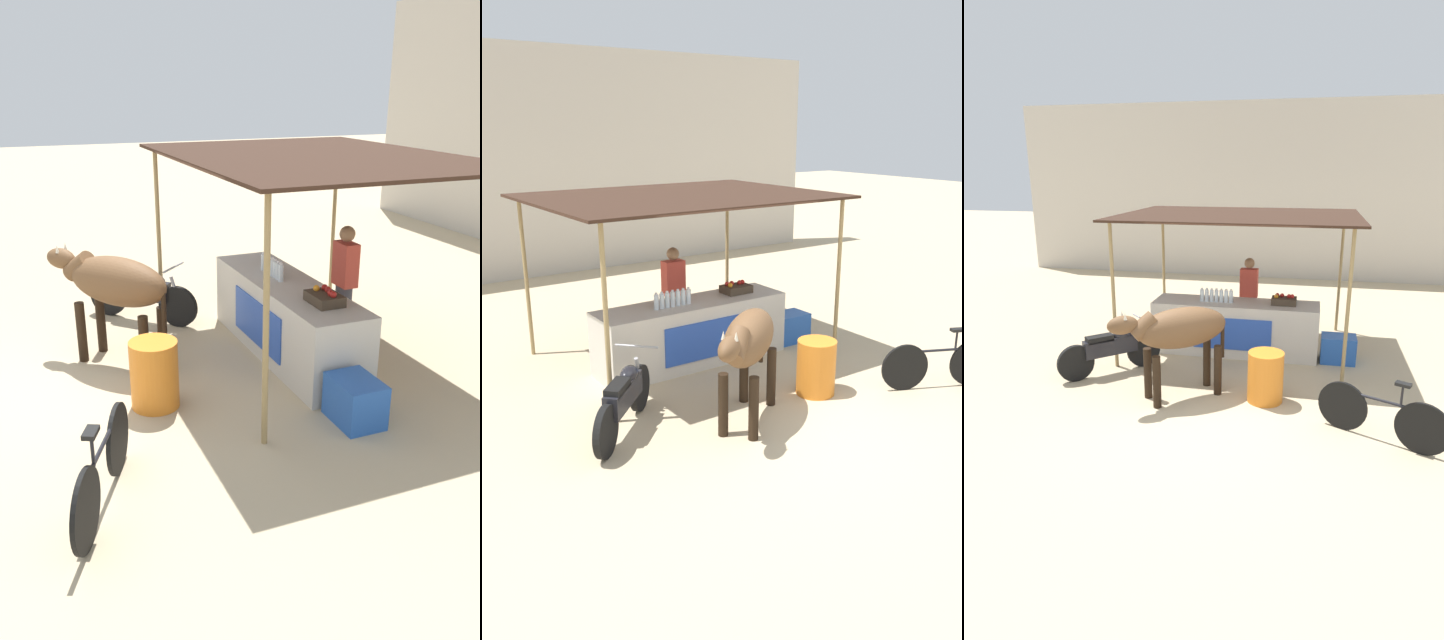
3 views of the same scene
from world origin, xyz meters
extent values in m
plane|color=tan|center=(0.00, 0.00, 0.00)|extent=(60.00, 60.00, 0.00)
cube|color=beige|center=(0.00, 9.26, 2.60)|extent=(16.00, 0.50, 5.19)
cube|color=beige|center=(0.00, 2.20, 0.48)|extent=(3.00, 0.80, 0.96)
cube|color=#264CB2|center=(0.00, 1.79, 0.48)|extent=(1.40, 0.02, 0.58)
cube|color=#382319|center=(0.00, 2.50, 2.50)|extent=(4.20, 3.20, 0.04)
cylinder|color=#997F51|center=(-1.89, 1.06, 1.25)|extent=(0.06, 0.06, 2.50)
cylinder|color=#997F51|center=(1.89, 1.06, 1.25)|extent=(0.06, 0.06, 2.50)
cylinder|color=#997F51|center=(-1.89, 3.94, 1.25)|extent=(0.06, 0.06, 2.50)
cylinder|color=#997F51|center=(1.89, 3.94, 1.25)|extent=(0.06, 0.06, 2.50)
cylinder|color=silver|center=(-0.62, 2.15, 1.07)|extent=(0.07, 0.07, 0.22)
cylinder|color=white|center=(-0.62, 2.15, 1.19)|extent=(0.04, 0.04, 0.03)
cylinder|color=silver|center=(-0.53, 2.15, 1.07)|extent=(0.07, 0.07, 0.22)
cylinder|color=white|center=(-0.53, 2.15, 1.19)|extent=(0.04, 0.04, 0.03)
cylinder|color=silver|center=(-0.44, 2.15, 1.07)|extent=(0.07, 0.07, 0.22)
cylinder|color=white|center=(-0.44, 2.15, 1.19)|extent=(0.04, 0.04, 0.03)
cylinder|color=silver|center=(-0.35, 2.15, 1.07)|extent=(0.07, 0.07, 0.22)
cylinder|color=white|center=(-0.35, 2.15, 1.19)|extent=(0.04, 0.04, 0.03)
cylinder|color=silver|center=(-0.26, 2.15, 1.07)|extent=(0.07, 0.07, 0.22)
cylinder|color=white|center=(-0.26, 2.15, 1.19)|extent=(0.04, 0.04, 0.03)
cylinder|color=silver|center=(-0.17, 2.15, 1.07)|extent=(0.07, 0.07, 0.22)
cylinder|color=white|center=(-0.17, 2.15, 1.19)|extent=(0.04, 0.04, 0.03)
cylinder|color=silver|center=(-0.08, 2.15, 1.07)|extent=(0.07, 0.07, 0.22)
cylinder|color=white|center=(-0.08, 2.15, 1.19)|extent=(0.04, 0.04, 0.03)
cube|color=#3F3326|center=(0.86, 2.25, 1.02)|extent=(0.44, 0.32, 0.12)
sphere|color=#B21E19|center=(0.82, 2.31, 1.11)|extent=(0.08, 0.08, 0.08)
sphere|color=#B21E19|center=(0.95, 2.28, 1.11)|extent=(0.08, 0.08, 0.08)
sphere|color=#B21E19|center=(1.01, 2.28, 1.11)|extent=(0.08, 0.08, 0.08)
sphere|color=orange|center=(0.73, 2.22, 1.11)|extent=(0.08, 0.08, 0.08)
sphere|color=#B21E19|center=(0.74, 2.32, 1.11)|extent=(0.08, 0.08, 0.08)
cylinder|color=#383842|center=(0.14, 2.95, 0.44)|extent=(0.22, 0.22, 0.88)
cube|color=#BF3F33|center=(0.14, 2.95, 1.16)|extent=(0.34, 0.20, 0.56)
sphere|color=#8C6647|center=(0.14, 2.95, 1.55)|extent=(0.20, 0.20, 0.20)
cube|color=blue|center=(1.86, 2.10, 0.24)|extent=(0.60, 0.44, 0.48)
cylinder|color=orange|center=(0.75, 0.27, 0.38)|extent=(0.52, 0.52, 0.76)
ellipsoid|color=brown|center=(-0.47, 0.17, 1.08)|extent=(1.42, 1.28, 0.60)
cylinder|color=black|center=(-0.73, -0.28, 0.39)|extent=(0.12, 0.12, 0.78)
cylinder|color=black|center=(-0.96, 0.00, 0.39)|extent=(0.12, 0.12, 0.78)
cylinder|color=black|center=(0.03, 0.33, 0.39)|extent=(0.12, 0.12, 0.78)
cylinder|color=black|center=(-0.20, 0.62, 0.39)|extent=(0.12, 0.12, 0.78)
cylinder|color=brown|center=(-0.93, -0.21, 1.19)|extent=(0.50, 0.47, 0.41)
ellipsoid|color=brown|center=(-1.16, -0.39, 1.25)|extent=(0.48, 0.45, 0.26)
cone|color=beige|center=(-1.10, -0.44, 1.39)|extent=(0.05, 0.05, 0.10)
cone|color=beige|center=(-1.19, -0.33, 1.39)|extent=(0.05, 0.05, 0.10)
cylinder|color=black|center=(0.05, 0.58, 0.81)|extent=(0.06, 0.06, 0.60)
cylinder|color=black|center=(-1.43, 1.18, 0.30)|extent=(0.48, 0.48, 0.60)
cylinder|color=black|center=(-2.29, 0.34, 0.30)|extent=(0.48, 0.48, 0.60)
cube|color=black|center=(-1.86, 0.76, 0.48)|extent=(0.77, 0.76, 0.28)
ellipsoid|color=black|center=(-1.70, 0.91, 0.64)|extent=(0.40, 0.39, 0.20)
cube|color=black|center=(-1.99, 0.63, 0.64)|extent=(0.44, 0.44, 0.10)
cylinder|color=#99999E|center=(-1.47, 1.14, 0.88)|extent=(0.41, 0.41, 0.03)
cylinder|color=#99999E|center=(-1.45, 1.16, 0.50)|extent=(0.18, 0.18, 0.49)
cylinder|color=black|center=(1.82, -0.35, 0.33)|extent=(0.62, 0.32, 0.66)
cylinder|color=black|center=(2.73, -0.77, 0.33)|extent=(0.62, 0.32, 0.66)
cylinder|color=black|center=(2.27, -0.56, 0.55)|extent=(0.79, 0.39, 0.04)
cylinder|color=black|center=(2.47, -0.66, 0.67)|extent=(0.03, 0.03, 0.28)
cube|color=black|center=(2.47, -0.66, 0.83)|extent=(0.21, 0.17, 0.04)
camera|label=1|loc=(6.71, -1.13, 3.33)|focal=35.00mm
camera|label=2|loc=(-4.75, -5.40, 3.52)|focal=35.00mm
camera|label=3|loc=(1.32, -6.50, 3.30)|focal=28.00mm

